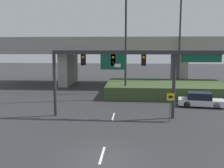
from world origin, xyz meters
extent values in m
plane|color=#2D2D30|center=(0.00, 0.00, 0.00)|extent=(160.00, 160.00, 0.00)
cube|color=silver|center=(0.00, 0.34, 0.00)|extent=(0.14, 2.40, 0.01)
cube|color=silver|center=(0.00, 8.60, 0.00)|extent=(0.14, 2.40, 0.01)
cube|color=silver|center=(0.00, 16.86, 0.00)|extent=(0.14, 2.40, 0.01)
cube|color=silver|center=(0.00, 25.12, 0.00)|extent=(0.14, 2.40, 0.01)
cube|color=silver|center=(0.00, 33.38, 0.00)|extent=(0.14, 2.40, 0.01)
cylinder|color=#2D2D30|center=(-5.10, 8.43, 2.87)|extent=(0.28, 0.28, 5.74)
cylinder|color=#2D2D30|center=(5.10, 8.43, 2.87)|extent=(0.28, 0.28, 5.74)
cube|color=#2D2D30|center=(1.93, 8.43, 5.58)|extent=(14.06, 0.32, 0.32)
cube|color=black|center=(-2.55, 8.43, 4.95)|extent=(0.40, 0.28, 0.95)
sphere|color=orange|center=(-2.55, 8.26, 5.16)|extent=(0.22, 0.22, 0.22)
sphere|color=black|center=(-2.55, 8.26, 4.74)|extent=(0.22, 0.22, 0.22)
cube|color=black|center=(0.00, 8.43, 4.95)|extent=(0.40, 0.28, 0.95)
sphere|color=orange|center=(0.00, 8.26, 5.16)|extent=(0.22, 0.22, 0.22)
sphere|color=black|center=(0.00, 8.26, 4.74)|extent=(0.22, 0.22, 0.22)
cube|color=black|center=(2.55, 8.43, 4.95)|extent=(0.40, 0.28, 0.95)
sphere|color=orange|center=(2.55, 8.26, 5.16)|extent=(0.22, 0.22, 0.22)
sphere|color=black|center=(2.55, 8.26, 4.74)|extent=(0.22, 0.22, 0.22)
cube|color=#0F4C33|center=(0.00, 8.33, 4.78)|extent=(2.13, 0.08, 1.29)
cube|color=white|center=(0.37, 8.28, 4.49)|extent=(0.53, 0.03, 0.28)
cube|color=#0F4C33|center=(7.22, 8.37, 5.10)|extent=(3.25, 0.07, 0.64)
cylinder|color=#4C4C4C|center=(4.73, 7.56, 1.19)|extent=(0.08, 0.08, 2.38)
cube|color=yellow|center=(4.73, 7.51, 2.03)|extent=(0.60, 0.03, 0.60)
cube|color=black|center=(4.73, 7.49, 2.03)|extent=(0.33, 0.01, 0.21)
cylinder|color=#2D2D30|center=(0.81, 16.43, 8.92)|extent=(0.24, 0.24, 17.83)
cylinder|color=#2D2D30|center=(7.85, 22.51, 8.86)|extent=(0.24, 0.24, 17.72)
cube|color=gray|center=(0.00, 27.94, 5.73)|extent=(41.17, 9.60, 1.56)
cube|color=gray|center=(0.00, 23.34, 6.95)|extent=(41.17, 0.40, 0.90)
cube|color=gray|center=(-8.75, 27.94, 2.47)|extent=(1.40, 7.68, 4.95)
cube|color=gray|center=(8.75, 27.94, 2.47)|extent=(1.40, 7.68, 4.95)
cube|color=#384C28|center=(5.77, 19.27, 0.76)|extent=(14.65, 8.60, 1.53)
cube|color=silver|center=(8.61, 13.15, 0.46)|extent=(4.71, 2.48, 0.59)
cube|color=black|center=(8.43, 13.18, 1.10)|extent=(2.55, 1.97, 0.69)
cylinder|color=black|center=(10.11, 13.73, 0.32)|extent=(0.67, 0.32, 0.64)
cylinder|color=black|center=(9.86, 12.15, 0.32)|extent=(0.67, 0.32, 0.64)
cylinder|color=black|center=(7.36, 14.15, 0.32)|extent=(0.67, 0.32, 0.64)
cylinder|color=black|center=(7.11, 12.57, 0.32)|extent=(0.67, 0.32, 0.64)
camera|label=1|loc=(1.70, -13.62, 6.08)|focal=42.00mm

